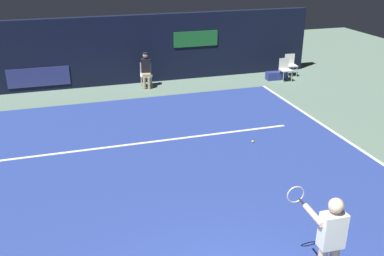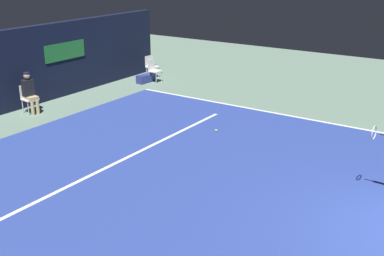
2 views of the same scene
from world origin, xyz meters
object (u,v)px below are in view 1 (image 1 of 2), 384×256
at_px(equipment_bag, 276,76).
at_px(courtside_chair_near, 285,68).
at_px(tennis_ball, 253,142).
at_px(line_judge_on_chair, 146,70).
at_px(courtside_chair_far, 291,64).
at_px(tennis_player, 329,241).

bearing_deg(equipment_bag, courtside_chair_near, -37.89).
bearing_deg(equipment_bag, tennis_ball, -119.32).
xyz_separation_m(line_judge_on_chair, equipment_bag, (5.20, -0.51, -0.53)).
relative_size(courtside_chair_near, equipment_bag, 1.05).
bearing_deg(courtside_chair_near, courtside_chair_far, 45.98).
bearing_deg(courtside_chair_far, courtside_chair_near, -134.02).
bearing_deg(line_judge_on_chair, tennis_player, -87.56).
relative_size(tennis_player, tennis_ball, 25.44).
bearing_deg(tennis_player, line_judge_on_chair, 92.44).
xyz_separation_m(tennis_player, line_judge_on_chair, (-0.48, 11.28, -0.30)).
height_order(courtside_chair_near, equipment_bag, courtside_chair_near).
height_order(courtside_chair_far, equipment_bag, courtside_chair_far).
distance_m(tennis_player, equipment_bag, 11.79).
height_order(line_judge_on_chair, courtside_chair_near, line_judge_on_chair).
height_order(tennis_player, courtside_chair_far, tennis_player).
distance_m(courtside_chair_near, equipment_bag, 0.47).
bearing_deg(courtside_chair_far, line_judge_on_chair, 178.57).
bearing_deg(tennis_ball, equipment_bag, 57.22).
bearing_deg(tennis_player, equipment_bag, 66.33).
distance_m(courtside_chair_near, tennis_ball, 6.33).
distance_m(tennis_player, tennis_ball, 5.65).
bearing_deg(tennis_player, tennis_ball, 76.74).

